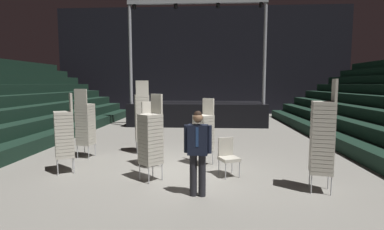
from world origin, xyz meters
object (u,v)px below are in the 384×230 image
(chair_stack_mid_right, at_px, (204,132))
(loose_chair_near_man, at_px, (228,155))
(chair_stack_mid_centre, at_px, (85,123))
(chair_stack_rear_right, at_px, (142,117))
(chair_stack_front_left, at_px, (152,134))
(man_with_tie, at_px, (198,148))
(chair_stack_rear_left, at_px, (64,133))
(stage_riser, at_px, (198,112))
(chair_stack_mid_left, at_px, (322,136))
(chair_stack_front_right, at_px, (151,138))

(chair_stack_mid_right, height_order, loose_chair_near_man, chair_stack_mid_right)
(chair_stack_mid_centre, relative_size, loose_chair_near_man, 2.26)
(chair_stack_rear_right, bearing_deg, chair_stack_front_left, -86.83)
(loose_chair_near_man, bearing_deg, chair_stack_mid_right, -80.94)
(man_with_tie, bearing_deg, chair_stack_mid_right, -87.16)
(chair_stack_rear_left, relative_size, chair_stack_rear_right, 0.86)
(stage_riser, distance_m, chair_stack_rear_left, 9.94)
(chair_stack_mid_left, relative_size, loose_chair_near_man, 2.53)
(chair_stack_rear_left, distance_m, loose_chair_near_man, 4.20)
(chair_stack_front_left, xyz_separation_m, chair_stack_mid_left, (3.95, -1.69, 0.29))
(man_with_tie, bearing_deg, chair_stack_rear_right, -57.08)
(chair_stack_mid_centre, bearing_deg, chair_stack_mid_left, -13.24)
(man_with_tie, distance_m, chair_stack_mid_centre, 4.67)
(chair_stack_mid_right, xyz_separation_m, chair_stack_rear_right, (-2.06, 1.34, 0.25))
(stage_riser, xyz_separation_m, chair_stack_front_left, (-0.91, -8.77, 0.20))
(chair_stack_front_left, xyz_separation_m, chair_stack_mid_centre, (-2.25, 0.87, 0.17))
(chair_stack_mid_centre, bearing_deg, stage_riser, 77.42)
(man_with_tie, relative_size, chair_stack_mid_right, 0.93)
(chair_stack_mid_left, relative_size, chair_stack_rear_right, 1.00)
(chair_stack_mid_centre, bearing_deg, chair_stack_mid_right, -0.35)
(chair_stack_mid_left, distance_m, chair_stack_mid_right, 3.20)
(chair_stack_mid_centre, distance_m, chair_stack_rear_right, 1.77)
(chair_stack_rear_right, xyz_separation_m, loose_chair_near_man, (2.68, -2.29, -0.66))
(chair_stack_front_right, relative_size, chair_stack_mid_right, 1.09)
(chair_stack_front_left, xyz_separation_m, loose_chair_near_man, (2.04, -0.70, -0.37))
(chair_stack_front_right, relative_size, loose_chair_near_man, 2.17)
(chair_stack_front_left, bearing_deg, man_with_tie, 86.33)
(stage_riser, height_order, chair_stack_mid_left, stage_riser)
(stage_riser, bearing_deg, chair_stack_rear_left, -107.77)
(chair_stack_front_left, bearing_deg, chair_stack_mid_right, 153.63)
(chair_stack_front_right, bearing_deg, man_with_tie, -175.22)
(loose_chair_near_man, bearing_deg, chair_stack_front_right, -9.77)
(chair_stack_front_left, relative_size, chair_stack_mid_right, 0.95)
(chair_stack_mid_right, relative_size, chair_stack_rear_right, 0.79)
(stage_riser, bearing_deg, chair_stack_rear_right, -102.14)
(stage_riser, relative_size, chair_stack_front_left, 4.12)
(chair_stack_rear_left, bearing_deg, chair_stack_rear_right, -63.50)
(chair_stack_rear_left, bearing_deg, stage_riser, -48.22)
(chair_stack_mid_right, distance_m, chair_stack_rear_left, 3.67)
(chair_stack_mid_right, bearing_deg, chair_stack_rear_right, 9.91)
(man_with_tie, relative_size, chair_stack_rear_left, 0.86)
(man_with_tie, bearing_deg, chair_stack_rear_left, -17.29)
(chair_stack_front_left, distance_m, loose_chair_near_man, 2.19)
(stage_riser, distance_m, chair_stack_front_right, 9.97)
(chair_stack_front_right, height_order, chair_stack_mid_right, chair_stack_front_right)
(chair_stack_front_left, relative_size, chair_stack_rear_left, 0.88)
(man_with_tie, xyz_separation_m, loose_chair_near_man, (0.69, 1.39, -0.46))
(stage_riser, bearing_deg, chair_stack_mid_right, -86.53)
(stage_riser, bearing_deg, man_with_tie, -87.66)
(chair_stack_mid_centre, bearing_deg, chair_stack_front_right, -30.57)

